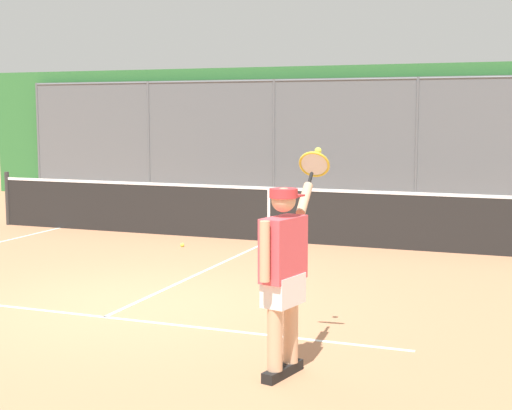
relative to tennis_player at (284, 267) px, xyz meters
The scene contains 6 objects.
ground_plane 3.10m from the tennis_player, 33.98° to the right, with size 60.00×60.00×0.00m, color #B27551.
court_line_markings 2.72m from the tennis_player, 16.22° to the right, with size 8.77×9.75×0.01m.
fence_backdrop 12.43m from the tennis_player, 78.62° to the right, with size 20.24×1.37×3.36m.
tennis_net 6.88m from the tennis_player, 69.10° to the right, with size 11.27×0.09×1.07m.
tennis_player is the anchor object (origin of this frame).
tennis_ball_by_sideline 6.54m from the tennis_player, 55.97° to the right, with size 0.07×0.07×0.07m, color #D6E042.
Camera 1 is at (-4.47, 7.63, 2.24)m, focal length 53.34 mm.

